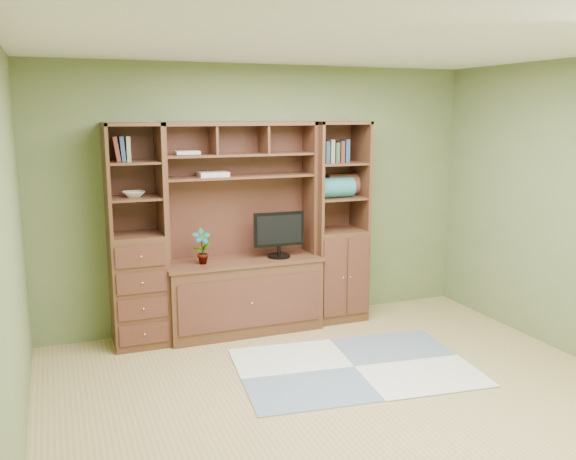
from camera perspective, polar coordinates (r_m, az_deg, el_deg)
name	(u,v)px	position (r m, az deg, el deg)	size (l,w,h in m)	color
room	(354,232)	(4.36, 6.17, -0.17)	(4.60, 4.10, 2.64)	tan
center_hutch	(243,230)	(5.88, -4.24, 0.03)	(1.54, 0.53, 2.05)	#522E1C
left_tower	(137,236)	(5.72, -13.99, -0.59)	(0.50, 0.45, 2.05)	#522E1C
right_tower	(337,222)	(6.29, 4.61, 0.73)	(0.55, 0.45, 2.05)	#522E1C
rug	(354,367)	(5.34, 6.23, -12.63)	(1.96, 1.31, 0.01)	#AAAFB0
monitor	(279,226)	(5.96, -0.86, 0.35)	(0.51, 0.23, 0.62)	black
orchid	(202,247)	(5.77, -8.05, -1.54)	(0.18, 0.12, 0.34)	#AB4239
magazines	(213,174)	(5.82, -7.03, 5.21)	(0.28, 0.20, 0.04)	beige
bowl	(134,194)	(5.65, -14.25, 3.28)	(0.20, 0.20, 0.05)	beige
blanket_teal	(336,187)	(6.17, 4.51, 3.99)	(0.35, 0.20, 0.20)	#296D6D
blanket_red	(345,184)	(6.36, 5.36, 4.27)	(0.40, 0.22, 0.22)	brown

